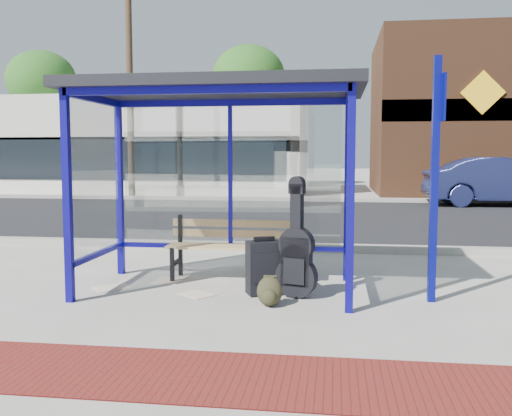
# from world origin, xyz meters

# --- Properties ---
(ground) EXTENTS (120.00, 120.00, 0.00)m
(ground) POSITION_xyz_m (0.00, 0.00, 0.00)
(ground) COLOR #B2ADA0
(ground) RESTS_ON ground
(brick_paver_strip) EXTENTS (60.00, 1.00, 0.01)m
(brick_paver_strip) POSITION_xyz_m (0.00, -2.60, 0.01)
(brick_paver_strip) COLOR maroon
(brick_paver_strip) RESTS_ON ground
(curb_near) EXTENTS (60.00, 0.25, 0.12)m
(curb_near) POSITION_xyz_m (0.00, 2.90, 0.06)
(curb_near) COLOR gray
(curb_near) RESTS_ON ground
(street_asphalt) EXTENTS (60.00, 10.00, 0.00)m
(street_asphalt) POSITION_xyz_m (0.00, 8.00, 0.00)
(street_asphalt) COLOR black
(street_asphalt) RESTS_ON ground
(curb_far) EXTENTS (60.00, 0.25, 0.12)m
(curb_far) POSITION_xyz_m (0.00, 13.10, 0.06)
(curb_far) COLOR gray
(curb_far) RESTS_ON ground
(far_sidewalk) EXTENTS (60.00, 4.00, 0.01)m
(far_sidewalk) POSITION_xyz_m (0.00, 15.00, 0.00)
(far_sidewalk) COLOR #B2ADA0
(far_sidewalk) RESTS_ON ground
(bus_shelter) EXTENTS (3.30, 1.80, 2.42)m
(bus_shelter) POSITION_xyz_m (0.00, 0.07, 2.07)
(bus_shelter) COLOR #110C87
(bus_shelter) RESTS_ON ground
(storefront_white) EXTENTS (18.00, 6.04, 4.00)m
(storefront_white) POSITION_xyz_m (-9.00, 17.99, 2.00)
(storefront_white) COLOR silver
(storefront_white) RESTS_ON ground
(storefront_brown) EXTENTS (10.00, 7.08, 6.40)m
(storefront_brown) POSITION_xyz_m (8.00, 18.49, 3.20)
(storefront_brown) COLOR #59331E
(storefront_brown) RESTS_ON ground
(tree_left) EXTENTS (3.60, 3.60, 7.03)m
(tree_left) POSITION_xyz_m (-14.00, 22.00, 5.45)
(tree_left) COLOR #4C3826
(tree_left) RESTS_ON ground
(tree_mid) EXTENTS (3.60, 3.60, 7.03)m
(tree_mid) POSITION_xyz_m (-3.00, 22.00, 5.45)
(tree_mid) COLOR #4C3826
(tree_mid) RESTS_ON ground
(utility_pole_west) EXTENTS (1.60, 0.24, 8.00)m
(utility_pole_west) POSITION_xyz_m (-6.00, 13.40, 4.11)
(utility_pole_west) COLOR #4C3826
(utility_pole_west) RESTS_ON ground
(bench) EXTENTS (1.73, 0.45, 0.82)m
(bench) POSITION_xyz_m (0.09, 0.61, 0.46)
(bench) COLOR black
(bench) RESTS_ON ground
(guitar_bag) EXTENTS (0.49, 0.27, 1.28)m
(guitar_bag) POSITION_xyz_m (0.93, -0.22, 0.47)
(guitar_bag) COLOR black
(guitar_bag) RESTS_ON ground
(suitcase) EXTENTS (0.45, 0.37, 0.67)m
(suitcase) POSITION_xyz_m (0.55, -0.13, 0.31)
(suitcase) COLOR black
(suitcase) RESTS_ON ground
(backpack) EXTENTS (0.28, 0.26, 0.33)m
(backpack) POSITION_xyz_m (0.67, -0.63, 0.15)
(backpack) COLOR black
(backpack) RESTS_ON ground
(sign_post) EXTENTS (0.11, 0.33, 2.64)m
(sign_post) POSITION_xyz_m (2.41, -0.19, 1.48)
(sign_post) COLOR navy
(sign_post) RESTS_ON ground
(newspaper_a) EXTENTS (0.52, 0.51, 0.01)m
(newspaper_a) POSITION_xyz_m (-1.30, -0.07, 0.00)
(newspaper_a) COLOR white
(newspaper_a) RESTS_ON ground
(newspaper_b) EXTENTS (0.49, 0.47, 0.01)m
(newspaper_b) POSITION_xyz_m (-0.21, -0.25, 0.00)
(newspaper_b) COLOR white
(newspaper_b) RESTS_ON ground
(newspaper_c) EXTENTS (0.36, 0.45, 0.01)m
(newspaper_c) POSITION_xyz_m (-0.74, 0.40, 0.00)
(newspaper_c) COLOR white
(newspaper_c) RESTS_ON ground
(parked_car) EXTENTS (4.69, 1.82, 1.52)m
(parked_car) POSITION_xyz_m (6.49, 12.17, 0.76)
(parked_car) COLOR #1A204A
(parked_car) RESTS_ON ground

